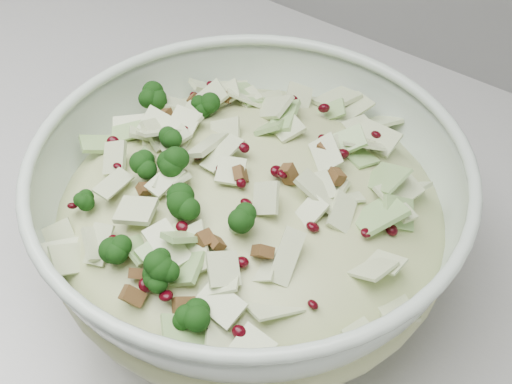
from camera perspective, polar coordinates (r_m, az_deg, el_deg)
counter at (r=1.21m, az=-14.63°, el=-6.62°), size 3.60×0.60×0.90m
mixing_bowl at (r=0.55m, az=-0.48°, el=-2.16°), size 0.42×0.42×0.13m
salad at (r=0.54m, az=-0.50°, el=-0.63°), size 0.38×0.38×0.13m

